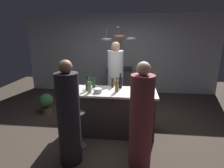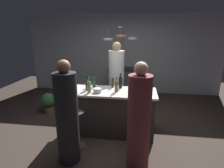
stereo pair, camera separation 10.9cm
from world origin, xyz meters
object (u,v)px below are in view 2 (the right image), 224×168
(wine_glass_by_chef, at_px, (86,84))
(mixing_bowl_ceramic, at_px, (138,94))
(wine_bottle_amber, at_px, (116,86))
(wine_bottle_red, at_px, (87,85))
(wine_bottle_dark, at_px, (120,82))
(wine_bottle_green, at_px, (94,82))
(guest_left, at_px, (67,117))
(wine_bottle_white, at_px, (89,87))
(pepper_mill, at_px, (113,83))
(mixing_bowl_blue, at_px, (141,89))
(chef, at_px, (116,81))
(bar_stool_left, at_px, (77,128))
(mixing_bowl_steel, at_px, (97,90))
(bar_stool_right, at_px, (139,132))
(potted_plant, at_px, (48,102))
(wine_glass_near_right_guest, at_px, (76,85))
(guest_right, at_px, (139,121))
(stove_range, at_px, (122,81))

(wine_glass_by_chef, relative_size, mixing_bowl_ceramic, 0.82)
(wine_bottle_amber, bearing_deg, wine_bottle_red, 178.69)
(wine_bottle_dark, bearing_deg, wine_bottle_green, -178.97)
(guest_left, bearing_deg, wine_bottle_white, 80.52)
(wine_glass_by_chef, bearing_deg, pepper_mill, 16.58)
(wine_bottle_white, height_order, mixing_bowl_blue, wine_bottle_white)
(wine_bottle_amber, bearing_deg, wine_bottle_green, 155.05)
(pepper_mill, bearing_deg, mixing_bowl_ceramic, -40.68)
(chef, distance_m, wine_bottle_amber, 1.05)
(bar_stool_left, height_order, mixing_bowl_steel, mixing_bowl_steel)
(wine_bottle_red, distance_m, wine_bottle_dark, 0.69)
(bar_stool_right, distance_m, potted_plant, 2.70)
(wine_glass_near_right_guest, bearing_deg, wine_bottle_red, 5.29)
(bar_stool_left, xyz_separation_m, wine_bottle_red, (0.04, 0.61, 0.64))
(wine_bottle_red, bearing_deg, guest_right, -42.68)
(pepper_mill, height_order, wine_bottle_white, wine_bottle_white)
(wine_bottle_white, relative_size, wine_bottle_red, 1.02)
(mixing_bowl_blue, xyz_separation_m, mixing_bowl_steel, (-0.85, -0.28, 0.01))
(wine_bottle_dark, bearing_deg, wine_glass_by_chef, -169.42)
(wine_bottle_amber, bearing_deg, mixing_bowl_steel, -162.66)
(guest_left, xyz_separation_m, potted_plant, (-1.22, 1.74, -0.47))
(bar_stool_left, distance_m, wine_bottle_red, 0.88)
(wine_bottle_dark, bearing_deg, potted_plant, 164.96)
(guest_right, bearing_deg, wine_bottle_white, 140.03)
(wine_bottle_white, bearing_deg, wine_bottle_red, 117.49)
(wine_bottle_white, bearing_deg, mixing_bowl_blue, 17.27)
(stove_range, height_order, potted_plant, stove_range)
(wine_bottle_white, height_order, mixing_bowl_ceramic, wine_bottle_white)
(guest_left, relative_size, wine_glass_near_right_guest, 11.38)
(mixing_bowl_steel, bearing_deg, pepper_mill, 57.65)
(stove_range, bearing_deg, wine_bottle_red, -101.03)
(wine_bottle_green, distance_m, mixing_bowl_steel, 0.39)
(guest_right, distance_m, wine_bottle_red, 1.44)
(bar_stool_right, height_order, wine_bottle_green, wine_bottle_green)
(stove_range, distance_m, guest_right, 3.48)
(bar_stool_right, relative_size, wine_bottle_green, 2.23)
(bar_stool_left, relative_size, wine_bottle_amber, 2.29)
(bar_stool_left, relative_size, wine_bottle_red, 2.27)
(potted_plant, bearing_deg, stove_range, 44.28)
(guest_left, relative_size, wine_bottle_amber, 5.59)
(stove_range, relative_size, potted_plant, 1.71)
(wine_bottle_red, bearing_deg, pepper_mill, 28.53)
(bar_stool_right, relative_size, guest_right, 0.41)
(potted_plant, xyz_separation_m, wine_bottle_dark, (1.92, -0.52, 0.73))
(wine_bottle_green, bearing_deg, potted_plant, 158.87)
(wine_bottle_green, bearing_deg, pepper_mill, 5.51)
(bar_stool_right, xyz_separation_m, wine_glass_by_chef, (-1.11, 0.71, 0.63))
(wine_bottle_green, relative_size, mixing_bowl_blue, 1.50)
(mixing_bowl_ceramic, bearing_deg, bar_stool_right, -84.56)
(wine_bottle_white, xyz_separation_m, wine_bottle_green, (0.00, 0.38, -0.00))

